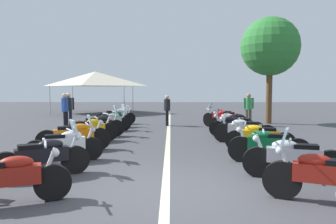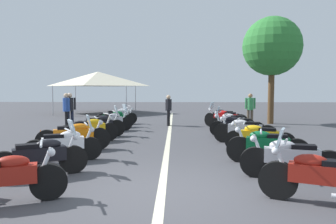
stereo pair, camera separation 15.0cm
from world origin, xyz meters
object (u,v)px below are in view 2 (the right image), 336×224
motorcycle_left_row_4 (89,129)px  motorcycle_left_row_8 (117,116)px  motorcycle_right_row_3 (259,137)px  bystander_0 (168,108)px  motorcycle_right_row_8 (223,116)px  motorcycle_right_row_2 (267,145)px  motorcycle_right_row_5 (236,125)px  roadside_tree_0 (272,47)px  event_tent (98,79)px  bystander_2 (250,107)px  motorcycle_left_row_3 (74,135)px  motorcycle_right_row_6 (232,122)px  motorcycle_left_row_5 (100,125)px  traffic_cone_0 (41,140)px  motorcycle_left_row_0 (2,178)px  motorcycle_right_row_0 (320,176)px  motorcycle_right_row_7 (225,118)px  motorcycle_left_row_1 (41,156)px  bystander_1 (66,108)px  motorcycle_left_row_7 (114,119)px  motorcycle_right_row_1 (290,158)px  motorcycle_left_row_6 (111,121)px  motorcycle_left_row_2 (64,144)px  bystander_4 (70,108)px  motorcycle_right_row_4 (244,130)px

motorcycle_left_row_4 → motorcycle_left_row_8: 5.76m
motorcycle_left_row_4 → motorcycle_right_row_3: 5.72m
bystander_0 → motorcycle_right_row_8: bearing=-164.4°
motorcycle_right_row_2 → motorcycle_right_row_5: size_ratio=0.95×
motorcycle_left_row_4 → motorcycle_right_row_2: bearing=-60.8°
motorcycle_right_row_2 → bystander_0: bystander_0 is taller
roadside_tree_0 → event_tent: (7.37, 11.10, -1.46)m
motorcycle_left_row_8 → bystander_2: (-0.52, -6.86, 0.51)m
motorcycle_left_row_3 → motorcycle_right_row_6: 7.13m
event_tent → motorcycle_left_row_5: bearing=-166.3°
traffic_cone_0 → motorcycle_left_row_4: bearing=-43.6°
event_tent → motorcycle_left_row_0: bearing=-170.9°
motorcycle_right_row_6 → motorcycle_right_row_0: bearing=111.9°
motorcycle_left_row_5 → motorcycle_right_row_3: 6.14m
motorcycle_right_row_6 → motorcycle_left_row_4: bearing=51.1°
motorcycle_right_row_7 → motorcycle_left_row_1: bearing=86.2°
motorcycle_right_row_0 → bystander_1: bystander_1 is taller
motorcycle_left_row_8 → motorcycle_left_row_0: bearing=-109.4°
motorcycle_left_row_7 → motorcycle_right_row_8: size_ratio=0.99×
motorcycle_right_row_2 → motorcycle_left_row_8: bearing=-44.4°
motorcycle_right_row_1 → bystander_0: 10.12m
motorcycle_right_row_3 → traffic_cone_0: (0.33, 6.69, -0.16)m
motorcycle_left_row_5 → motorcycle_left_row_7: motorcycle_left_row_5 is taller
motorcycle_left_row_7 → motorcycle_left_row_6: bearing=-112.5°
motorcycle_left_row_7 → motorcycle_right_row_5: motorcycle_right_row_5 is taller
bystander_0 → event_tent: (8.43, 5.61, 1.74)m
motorcycle_left_row_8 → motorcycle_right_row_8: size_ratio=1.08×
motorcycle_right_row_8 → bystander_1: size_ratio=1.14×
motorcycle_right_row_6 → motorcycle_right_row_5: bearing=109.4°
motorcycle_left_row_2 → motorcycle_right_row_8: size_ratio=0.99×
motorcycle_right_row_5 → bystander_4: bystander_4 is taller
motorcycle_right_row_6 → motorcycle_right_row_7: bearing=-64.7°
motorcycle_right_row_6 → traffic_cone_0: motorcycle_right_row_6 is taller
motorcycle_left_row_1 → bystander_1: bystander_1 is taller
motorcycle_left_row_6 → motorcycle_right_row_7: size_ratio=0.92×
motorcycle_right_row_1 → traffic_cone_0: motorcycle_right_row_1 is taller
motorcycle_left_row_7 → motorcycle_left_row_2: bearing=-116.1°
motorcycle_left_row_4 → bystander_4: 4.37m
motorcycle_left_row_5 → motorcycle_right_row_8: motorcycle_left_row_5 is taller
motorcycle_left_row_1 → motorcycle_left_row_8: 10.20m
traffic_cone_0 → motorcycle_left_row_5: bearing=-26.4°
motorcycle_left_row_6 → motorcycle_right_row_7: motorcycle_right_row_7 is taller
motorcycle_right_row_4 → bystander_4: bystander_4 is taller
motorcycle_left_row_3 → bystander_4: bearing=88.9°
motorcycle_left_row_1 → roadside_tree_0: bearing=23.1°
motorcycle_left_row_4 → motorcycle_right_row_5: size_ratio=0.90×
motorcycle_left_row_5 → traffic_cone_0: size_ratio=3.22×
traffic_cone_0 → motorcycle_right_row_5: bearing=-67.9°
motorcycle_left_row_1 → event_tent: 18.48m
motorcycle_left_row_3 → motorcycle_right_row_7: motorcycle_right_row_7 is taller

